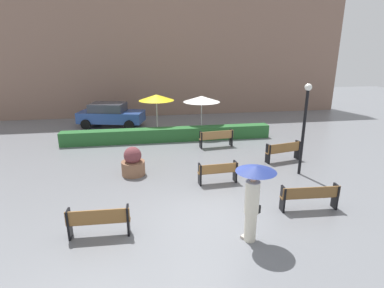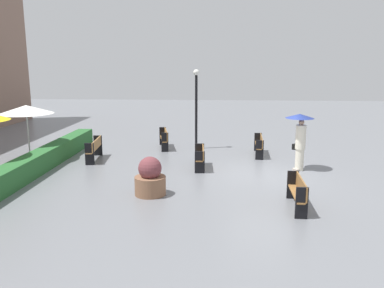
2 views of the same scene
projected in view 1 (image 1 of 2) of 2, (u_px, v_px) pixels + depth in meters
ground_plane at (211, 216)px, 9.67m from camera, size 60.00×60.00×0.00m
bench_near_left at (99, 220)px, 8.47m from camera, size 1.71×0.38×0.86m
bench_far_right at (284, 150)px, 14.19m from camera, size 1.76×0.65×0.89m
bench_back_row at (216, 137)px, 16.24m from camera, size 1.84×0.54×0.90m
bench_mid_center at (218, 171)px, 11.86m from camera, size 1.56×0.45×0.83m
bench_near_right at (310, 196)px, 9.88m from camera, size 1.90×0.44×0.84m
pedestrian_with_umbrella at (253, 192)px, 8.07m from camera, size 1.06×1.06×2.15m
planter_pot at (133, 163)px, 12.67m from camera, size 0.96×0.96×1.20m
lamp_post at (305, 120)px, 12.23m from camera, size 0.28×0.28×3.73m
patio_umbrella_yellow at (156, 98)px, 18.19m from camera, size 2.08×2.08×2.42m
patio_umbrella_white at (202, 99)px, 18.25m from camera, size 2.18×2.18×2.33m
hedge_strip at (169, 134)px, 17.38m from camera, size 11.64×0.70×0.74m
building_facade at (165, 54)px, 23.37m from camera, size 28.00×1.20×9.22m
parked_car at (111, 114)px, 20.49m from camera, size 4.50×2.77×1.57m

